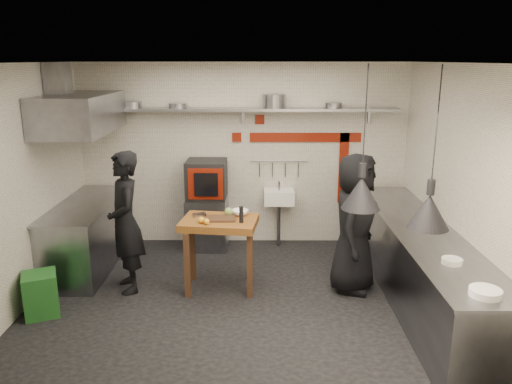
{
  "coord_description": "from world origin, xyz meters",
  "views": [
    {
      "loc": [
        0.23,
        -5.49,
        2.84
      ],
      "look_at": [
        0.2,
        0.3,
        1.29
      ],
      "focal_mm": 35.0,
      "sensor_mm": 36.0,
      "label": 1
    }
  ],
  "objects_px": {
    "combi_oven": "(207,180)",
    "chef_left": "(125,223)",
    "green_bin": "(41,294)",
    "prep_table": "(220,254)",
    "chef_right": "(354,223)",
    "oven_stand": "(207,223)"
  },
  "relations": [
    {
      "from": "combi_oven",
      "to": "chef_left",
      "type": "xyz_separation_m",
      "value": [
        -0.86,
        -1.43,
        -0.2
      ]
    },
    {
      "from": "green_bin",
      "to": "prep_table",
      "type": "distance_m",
      "value": 2.12
    },
    {
      "from": "combi_oven",
      "to": "prep_table",
      "type": "height_order",
      "value": "combi_oven"
    },
    {
      "from": "chef_right",
      "to": "chef_left",
      "type": "bearing_deg",
      "value": 112.75
    },
    {
      "from": "oven_stand",
      "to": "chef_left",
      "type": "distance_m",
      "value": 1.75
    },
    {
      "from": "combi_oven",
      "to": "green_bin",
      "type": "relative_size",
      "value": 1.17
    },
    {
      "from": "oven_stand",
      "to": "green_bin",
      "type": "height_order",
      "value": "oven_stand"
    },
    {
      "from": "green_bin",
      "to": "oven_stand",
      "type": "bearing_deg",
      "value": 51.36
    },
    {
      "from": "prep_table",
      "to": "chef_right",
      "type": "relative_size",
      "value": 0.52
    },
    {
      "from": "green_bin",
      "to": "prep_table",
      "type": "relative_size",
      "value": 0.54
    },
    {
      "from": "oven_stand",
      "to": "prep_table",
      "type": "bearing_deg",
      "value": -76.63
    },
    {
      "from": "oven_stand",
      "to": "combi_oven",
      "type": "bearing_deg",
      "value": -54.15
    },
    {
      "from": "combi_oven",
      "to": "chef_right",
      "type": "distance_m",
      "value": 2.43
    },
    {
      "from": "oven_stand",
      "to": "combi_oven",
      "type": "xyz_separation_m",
      "value": [
        0.01,
        -0.01,
        0.69
      ]
    },
    {
      "from": "green_bin",
      "to": "chef_left",
      "type": "bearing_deg",
      "value": 38.56
    },
    {
      "from": "chef_left",
      "to": "prep_table",
      "type": "bearing_deg",
      "value": 68.49
    },
    {
      "from": "combi_oven",
      "to": "chef_right",
      "type": "height_order",
      "value": "chef_right"
    },
    {
      "from": "combi_oven",
      "to": "chef_left",
      "type": "bearing_deg",
      "value": -119.82
    },
    {
      "from": "prep_table",
      "to": "chef_right",
      "type": "bearing_deg",
      "value": 6.57
    },
    {
      "from": "oven_stand",
      "to": "chef_left",
      "type": "bearing_deg",
      "value": -119.27
    },
    {
      "from": "prep_table",
      "to": "chef_left",
      "type": "height_order",
      "value": "chef_left"
    },
    {
      "from": "combi_oven",
      "to": "green_bin",
      "type": "height_order",
      "value": "combi_oven"
    }
  ]
}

